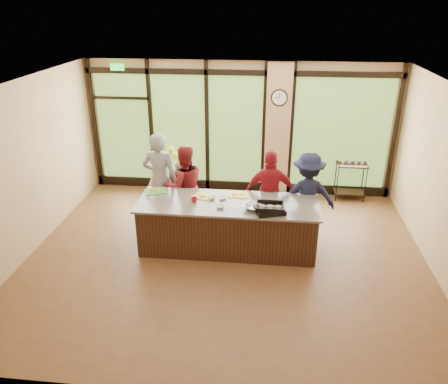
% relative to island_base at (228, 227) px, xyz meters
% --- Properties ---
extents(floor, '(7.00, 7.00, 0.00)m').
position_rel_island_base_xyz_m(floor, '(0.00, -0.30, -0.44)').
color(floor, brown).
rests_on(floor, ground).
extents(ceiling, '(7.00, 7.00, 0.00)m').
position_rel_island_base_xyz_m(ceiling, '(0.00, -0.30, 2.56)').
color(ceiling, silver).
rests_on(ceiling, back_wall).
extents(back_wall, '(7.00, 0.00, 7.00)m').
position_rel_island_base_xyz_m(back_wall, '(0.00, 2.70, 1.06)').
color(back_wall, tan).
rests_on(back_wall, floor).
extents(left_wall, '(0.00, 6.00, 6.00)m').
position_rel_island_base_xyz_m(left_wall, '(-3.50, -0.30, 1.06)').
color(left_wall, tan).
rests_on(left_wall, floor).
extents(right_wall, '(0.00, 6.00, 6.00)m').
position_rel_island_base_xyz_m(right_wall, '(3.50, -0.30, 1.06)').
color(right_wall, tan).
rests_on(right_wall, floor).
extents(window_wall, '(6.90, 0.12, 3.00)m').
position_rel_island_base_xyz_m(window_wall, '(0.16, 2.65, 0.95)').
color(window_wall, tan).
rests_on(window_wall, floor).
extents(island_base, '(3.10, 1.00, 0.88)m').
position_rel_island_base_xyz_m(island_base, '(0.00, 0.00, 0.00)').
color(island_base, '#321A10').
rests_on(island_base, floor).
extents(countertop, '(3.20, 1.10, 0.04)m').
position_rel_island_base_xyz_m(countertop, '(0.00, 0.00, 0.46)').
color(countertop, slate).
rests_on(countertop, island_base).
extents(wall_clock, '(0.36, 0.04, 0.36)m').
position_rel_island_base_xyz_m(wall_clock, '(0.85, 2.57, 1.81)').
color(wall_clock, black).
rests_on(wall_clock, window_wall).
extents(cook_left, '(0.73, 0.52, 1.90)m').
position_rel_island_base_xyz_m(cook_left, '(-1.43, 0.85, 0.51)').
color(cook_left, gray).
rests_on(cook_left, floor).
extents(cook_midleft, '(0.99, 0.90, 1.66)m').
position_rel_island_base_xyz_m(cook_midleft, '(-0.94, 0.82, 0.39)').
color(cook_midleft, maroon).
rests_on(cook_midleft, floor).
extents(cook_midright, '(1.00, 0.46, 1.67)m').
position_rel_island_base_xyz_m(cook_midright, '(0.74, 0.67, 0.39)').
color(cook_midright, maroon).
rests_on(cook_midright, floor).
extents(cook_right, '(1.13, 0.72, 1.66)m').
position_rel_island_base_xyz_m(cook_right, '(1.43, 0.68, 0.39)').
color(cook_right, '#171A32').
rests_on(cook_right, floor).
extents(roasting_pan, '(0.56, 0.50, 0.08)m').
position_rel_island_base_xyz_m(roasting_pan, '(0.74, -0.31, 0.52)').
color(roasting_pan, black).
rests_on(roasting_pan, countertop).
extents(mixing_bowl, '(0.43, 0.43, 0.08)m').
position_rel_island_base_xyz_m(mixing_bowl, '(0.45, -0.22, 0.52)').
color(mixing_bowl, silver).
rests_on(mixing_bowl, countertop).
extents(cutting_board_left, '(0.49, 0.44, 0.01)m').
position_rel_island_base_xyz_m(cutting_board_left, '(-1.39, 0.33, 0.49)').
color(cutting_board_left, '#4B9A38').
rests_on(cutting_board_left, countertop).
extents(cutting_board_center, '(0.45, 0.39, 0.01)m').
position_rel_island_base_xyz_m(cutting_board_center, '(-0.47, 0.19, 0.49)').
color(cutting_board_center, yellow).
rests_on(cutting_board_center, countertop).
extents(cutting_board_right, '(0.37, 0.28, 0.01)m').
position_rel_island_base_xyz_m(cutting_board_right, '(0.15, 0.33, 0.49)').
color(cutting_board_right, yellow).
rests_on(cutting_board_right, countertop).
extents(prep_bowl_near, '(0.16, 0.16, 0.04)m').
position_rel_island_base_xyz_m(prep_bowl_near, '(-0.31, 0.11, 0.50)').
color(prep_bowl_near, white).
rests_on(prep_bowl_near, countertop).
extents(prep_bowl_mid, '(0.19, 0.19, 0.05)m').
position_rel_island_base_xyz_m(prep_bowl_mid, '(-0.11, -0.22, 0.50)').
color(prep_bowl_mid, white).
rests_on(prep_bowl_mid, countertop).
extents(prep_bowl_far, '(0.17, 0.17, 0.03)m').
position_rel_island_base_xyz_m(prep_bowl_far, '(-0.11, 0.14, 0.50)').
color(prep_bowl_far, white).
rests_on(prep_bowl_far, countertop).
extents(red_ramekin, '(0.13, 0.13, 0.08)m').
position_rel_island_base_xyz_m(red_ramekin, '(-0.60, -0.04, 0.52)').
color(red_ramekin, maroon).
rests_on(red_ramekin, countertop).
extents(flower_stand, '(0.43, 0.43, 0.84)m').
position_rel_island_base_xyz_m(flower_stand, '(-1.21, 1.76, -0.02)').
color(flower_stand, '#321A10').
rests_on(flower_stand, floor).
extents(flower_vase, '(0.33, 0.33, 0.28)m').
position_rel_island_base_xyz_m(flower_vase, '(-1.21, 1.76, 0.54)').
color(flower_vase, olive).
rests_on(flower_vase, flower_stand).
extents(bar_cart, '(0.68, 0.39, 0.92)m').
position_rel_island_base_xyz_m(bar_cart, '(2.53, 2.45, 0.11)').
color(bar_cart, '#321A10').
rests_on(bar_cart, floor).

